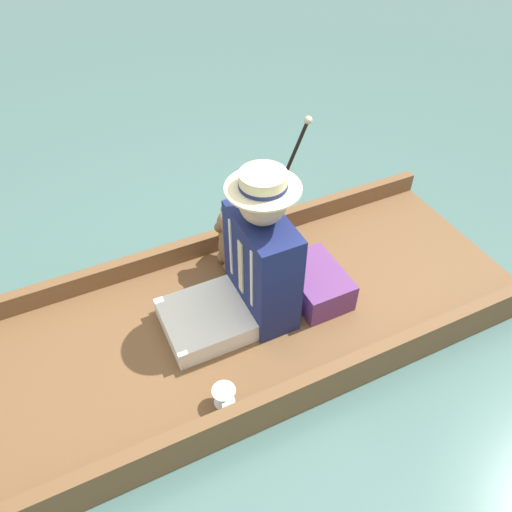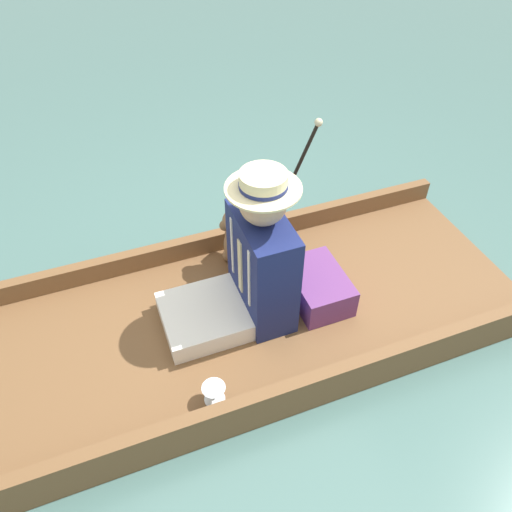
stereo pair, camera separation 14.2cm
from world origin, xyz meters
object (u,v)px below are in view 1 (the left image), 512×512
(walking_cane, at_px, (285,174))
(wine_glass, at_px, (224,394))
(teddy_bear, at_px, (231,240))
(seated_person, at_px, (250,267))

(walking_cane, bearing_deg, wine_glass, 139.46)
(walking_cane, bearing_deg, teddy_bear, 104.11)
(wine_glass, bearing_deg, teddy_bear, -25.62)
(seated_person, relative_size, wine_glass, 7.95)
(seated_person, height_order, walking_cane, seated_person)
(seated_person, distance_m, walking_cane, 0.64)
(teddy_bear, xyz_separation_m, wine_glass, (-0.79, 0.38, -0.12))
(seated_person, height_order, teddy_bear, seated_person)
(teddy_bear, distance_m, walking_cane, 0.47)
(wine_glass, distance_m, walking_cane, 1.23)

